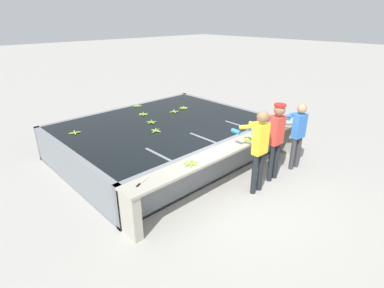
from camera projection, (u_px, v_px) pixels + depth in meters
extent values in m
plane|color=#A3A099|center=(234.00, 188.00, 6.38)|extent=(80.00, 80.00, 0.00)
cube|color=gray|center=(164.00, 153.00, 7.96)|extent=(5.02, 3.88, 0.06)
cube|color=gray|center=(217.00, 162.00, 6.55)|extent=(5.02, 0.12, 0.87)
cube|color=gray|center=(125.00, 121.00, 9.04)|extent=(5.02, 0.12, 0.87)
cube|color=gray|center=(72.00, 169.00, 6.24)|extent=(0.12, 3.88, 0.87)
cube|color=gray|center=(225.00, 118.00, 9.35)|extent=(0.12, 3.88, 0.87)
cube|color=black|center=(164.00, 137.00, 7.79)|extent=(4.78, 3.64, 0.81)
cube|color=gray|center=(159.00, 174.00, 6.06)|extent=(0.06, 0.80, 0.87)
cube|color=gray|center=(202.00, 155.00, 6.85)|extent=(0.06, 0.80, 0.87)
cube|color=gray|center=(237.00, 141.00, 7.65)|extent=(0.06, 0.80, 0.87)
cube|color=#A8A393|center=(228.00, 149.00, 6.20)|extent=(5.02, 0.45, 0.05)
cube|color=#A8A393|center=(131.00, 215.00, 4.84)|extent=(0.16, 0.41, 0.82)
cube|color=#A8A393|center=(286.00, 138.00, 7.90)|extent=(0.16, 0.41, 0.82)
cylinder|color=#1E2328|center=(254.00, 174.00, 6.04)|extent=(0.11, 0.11, 0.87)
cylinder|color=#1E2328|center=(260.00, 171.00, 6.16)|extent=(0.11, 0.11, 0.87)
cube|color=yellow|center=(261.00, 139.00, 5.80)|extent=(0.33, 0.19, 0.62)
sphere|color=#896042|center=(263.00, 117.00, 5.62)|extent=(0.24, 0.24, 0.24)
cylinder|color=yellow|center=(246.00, 127.00, 5.79)|extent=(0.10, 0.31, 0.18)
cylinder|color=teal|center=(236.00, 131.00, 6.03)|extent=(0.09, 0.20, 0.08)
cylinder|color=yellow|center=(257.00, 123.00, 5.98)|extent=(0.10, 0.31, 0.18)
cylinder|color=teal|center=(246.00, 128.00, 6.22)|extent=(0.09, 0.20, 0.08)
cylinder|color=#1E2328|center=(271.00, 163.00, 6.51)|extent=(0.11, 0.11, 0.86)
cylinder|color=#1E2328|center=(276.00, 160.00, 6.63)|extent=(0.11, 0.11, 0.86)
cube|color=#DB3D33|center=(277.00, 131.00, 6.28)|extent=(0.33, 0.18, 0.61)
sphere|color=#896042|center=(280.00, 110.00, 6.10)|extent=(0.23, 0.23, 0.23)
cylinder|color=red|center=(280.00, 105.00, 6.06)|extent=(0.24, 0.24, 0.04)
cylinder|color=#DB3D33|center=(264.00, 120.00, 6.27)|extent=(0.09, 0.31, 0.18)
cylinder|color=gold|center=(253.00, 124.00, 6.50)|extent=(0.09, 0.20, 0.08)
cylinder|color=#DB3D33|center=(273.00, 116.00, 6.46)|extent=(0.09, 0.31, 0.18)
cylinder|color=gold|center=(262.00, 121.00, 6.70)|extent=(0.09, 0.20, 0.08)
cylinder|color=#38383D|center=(293.00, 154.00, 7.03)|extent=(0.11, 0.11, 0.79)
cylinder|color=#38383D|center=(298.00, 152.00, 7.14)|extent=(0.11, 0.11, 0.79)
cube|color=blue|center=(299.00, 126.00, 6.82)|extent=(0.34, 0.21, 0.56)
sphere|color=tan|center=(302.00, 108.00, 6.65)|extent=(0.21, 0.21, 0.21)
cylinder|color=blue|center=(287.00, 116.00, 6.84)|extent=(0.12, 0.32, 0.18)
cylinder|color=teal|center=(277.00, 120.00, 7.09)|extent=(0.11, 0.21, 0.08)
cylinder|color=blue|center=(296.00, 114.00, 7.01)|extent=(0.12, 0.32, 0.18)
cylinder|color=teal|center=(286.00, 118.00, 7.26)|extent=(0.11, 0.21, 0.08)
ellipsoid|color=#93BC3D|center=(184.00, 107.00, 8.82)|extent=(0.16, 0.12, 0.04)
ellipsoid|color=#93BC3D|center=(182.00, 108.00, 8.80)|extent=(0.05, 0.17, 0.04)
ellipsoid|color=#93BC3D|center=(182.00, 108.00, 8.75)|extent=(0.17, 0.11, 0.04)
ellipsoid|color=#93BC3D|center=(183.00, 109.00, 8.72)|extent=(0.16, 0.12, 0.04)
ellipsoid|color=#93BC3D|center=(185.00, 108.00, 8.73)|extent=(0.05, 0.17, 0.04)
ellipsoid|color=#93BC3D|center=(185.00, 108.00, 8.78)|extent=(0.17, 0.11, 0.04)
cylinder|color=tan|center=(184.00, 107.00, 8.75)|extent=(0.03, 0.03, 0.04)
ellipsoid|color=#93BC3D|center=(157.00, 130.00, 7.08)|extent=(0.17, 0.08, 0.04)
ellipsoid|color=#93BC3D|center=(154.00, 130.00, 7.06)|extent=(0.08, 0.17, 0.04)
ellipsoid|color=#93BC3D|center=(155.00, 131.00, 7.00)|extent=(0.17, 0.08, 0.04)
ellipsoid|color=#93BC3D|center=(158.00, 131.00, 7.01)|extent=(0.08, 0.17, 0.04)
cylinder|color=tan|center=(156.00, 129.00, 7.03)|extent=(0.03, 0.03, 0.04)
ellipsoid|color=#7FAD33|center=(143.00, 114.00, 8.25)|extent=(0.13, 0.16, 0.04)
ellipsoid|color=#7FAD33|center=(142.00, 114.00, 8.22)|extent=(0.10, 0.17, 0.04)
ellipsoid|color=#7FAD33|center=(142.00, 115.00, 8.17)|extent=(0.17, 0.06, 0.04)
ellipsoid|color=#7FAD33|center=(143.00, 115.00, 8.15)|extent=(0.13, 0.16, 0.04)
ellipsoid|color=#7FAD33|center=(145.00, 115.00, 8.18)|extent=(0.10, 0.17, 0.04)
ellipsoid|color=#7FAD33|center=(145.00, 114.00, 8.23)|extent=(0.17, 0.06, 0.04)
cylinder|color=tan|center=(143.00, 113.00, 8.19)|extent=(0.03, 0.03, 0.04)
ellipsoid|color=#7FAD33|center=(172.00, 112.00, 8.41)|extent=(0.17, 0.10, 0.04)
ellipsoid|color=#7FAD33|center=(175.00, 112.00, 8.38)|extent=(0.10, 0.17, 0.04)
ellipsoid|color=#7FAD33|center=(176.00, 111.00, 8.45)|extent=(0.17, 0.10, 0.04)
ellipsoid|color=#7FAD33|center=(174.00, 111.00, 8.48)|extent=(0.10, 0.17, 0.04)
cylinder|color=tan|center=(174.00, 110.00, 8.42)|extent=(0.03, 0.03, 0.04)
ellipsoid|color=#8CB738|center=(136.00, 106.00, 8.93)|extent=(0.17, 0.06, 0.04)
ellipsoid|color=#8CB738|center=(138.00, 106.00, 8.91)|extent=(0.11, 0.17, 0.04)
ellipsoid|color=#8CB738|center=(139.00, 106.00, 8.96)|extent=(0.15, 0.14, 0.04)
ellipsoid|color=#8CB738|center=(138.00, 106.00, 9.01)|extent=(0.17, 0.11, 0.04)
ellipsoid|color=#8CB738|center=(136.00, 106.00, 8.99)|extent=(0.07, 0.17, 0.04)
cylinder|color=tan|center=(137.00, 105.00, 8.94)|extent=(0.03, 0.03, 0.04)
ellipsoid|color=#75A333|center=(150.00, 122.00, 7.62)|extent=(0.11, 0.17, 0.04)
ellipsoid|color=#75A333|center=(150.00, 123.00, 7.56)|extent=(0.17, 0.07, 0.04)
ellipsoid|color=#75A333|center=(153.00, 123.00, 7.56)|extent=(0.06, 0.17, 0.04)
ellipsoid|color=#75A333|center=(154.00, 122.00, 7.62)|extent=(0.17, 0.10, 0.04)
ellipsoid|color=#75A333|center=(152.00, 122.00, 7.65)|extent=(0.14, 0.15, 0.04)
cylinder|color=tan|center=(151.00, 121.00, 7.59)|extent=(0.03, 0.03, 0.04)
ellipsoid|color=#93BC3D|center=(75.00, 133.00, 6.88)|extent=(0.08, 0.17, 0.04)
ellipsoid|color=#93BC3D|center=(77.00, 132.00, 6.94)|extent=(0.17, 0.08, 0.04)
ellipsoid|color=#93BC3D|center=(75.00, 132.00, 6.97)|extent=(0.08, 0.17, 0.04)
ellipsoid|color=#93BC3D|center=(72.00, 133.00, 6.90)|extent=(0.17, 0.08, 0.04)
cylinder|color=tan|center=(75.00, 131.00, 6.91)|extent=(0.03, 0.03, 0.04)
ellipsoid|color=#9EC642|center=(246.00, 139.00, 6.55)|extent=(0.13, 0.16, 0.04)
ellipsoid|color=#9EC642|center=(247.00, 140.00, 6.51)|extent=(0.17, 0.05, 0.04)
ellipsoid|color=#9EC642|center=(249.00, 140.00, 6.49)|extent=(0.14, 0.15, 0.04)
ellipsoid|color=#9EC642|center=(251.00, 140.00, 6.51)|extent=(0.06, 0.17, 0.04)
ellipsoid|color=#9EC642|center=(251.00, 139.00, 6.56)|extent=(0.17, 0.12, 0.04)
ellipsoid|color=#9EC642|center=(250.00, 138.00, 6.59)|extent=(0.17, 0.10, 0.04)
ellipsoid|color=#9EC642|center=(247.00, 138.00, 6.59)|extent=(0.08, 0.17, 0.04)
cylinder|color=tan|center=(249.00, 138.00, 6.53)|extent=(0.03, 0.03, 0.04)
ellipsoid|color=#9EC642|center=(268.00, 133.00, 6.89)|extent=(0.16, 0.13, 0.04)
ellipsoid|color=#9EC642|center=(270.00, 133.00, 6.90)|extent=(0.05, 0.17, 0.04)
ellipsoid|color=#9EC642|center=(270.00, 132.00, 6.95)|extent=(0.17, 0.11, 0.04)
ellipsoid|color=#9EC642|center=(268.00, 131.00, 6.99)|extent=(0.16, 0.13, 0.04)
ellipsoid|color=#9EC642|center=(266.00, 132.00, 6.97)|extent=(0.05, 0.17, 0.04)
ellipsoid|color=#9EC642|center=(266.00, 133.00, 6.92)|extent=(0.17, 0.11, 0.04)
cylinder|color=tan|center=(268.00, 131.00, 6.92)|extent=(0.03, 0.03, 0.04)
ellipsoid|color=#93BC3D|center=(191.00, 162.00, 5.53)|extent=(0.17, 0.12, 0.04)
ellipsoid|color=#93BC3D|center=(189.00, 162.00, 5.52)|extent=(0.06, 0.17, 0.04)
ellipsoid|color=#93BC3D|center=(187.00, 163.00, 5.49)|extent=(0.14, 0.15, 0.04)
ellipsoid|color=#93BC3D|center=(188.00, 164.00, 5.44)|extent=(0.17, 0.05, 0.04)
ellipsoid|color=#93BC3D|center=(191.00, 165.00, 5.43)|extent=(0.13, 0.16, 0.04)
ellipsoid|color=#93BC3D|center=(193.00, 164.00, 5.46)|extent=(0.08, 0.17, 0.04)
ellipsoid|color=#93BC3D|center=(193.00, 163.00, 5.50)|extent=(0.17, 0.10, 0.04)
cylinder|color=tan|center=(190.00, 162.00, 5.47)|extent=(0.03, 0.03, 0.04)
cube|color=silver|center=(144.00, 179.00, 4.97)|extent=(0.19, 0.12, 0.00)
cube|color=black|center=(138.00, 185.00, 4.80)|extent=(0.10, 0.07, 0.02)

